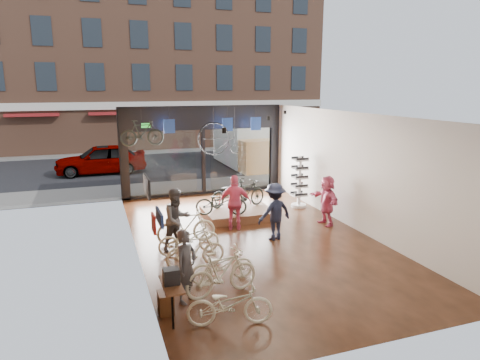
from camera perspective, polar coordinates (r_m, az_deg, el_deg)
name	(u,v)px	position (r m, az deg, el deg)	size (l,w,h in m)	color
ground_plane	(252,238)	(13.40, 1.63, -7.79)	(7.00, 12.00, 0.04)	black
ceiling	(253,114)	(12.60, 1.74, 8.83)	(7.00, 12.00, 0.04)	black
wall_left	(133,187)	(12.09, -14.11, -0.90)	(0.04, 12.00, 3.80)	#A26337
wall_right	(353,171)	(14.47, 14.83, 1.22)	(0.04, 12.00, 3.80)	beige
wall_back	(378,248)	(7.76, 17.86, -8.62)	(7.00, 0.04, 3.80)	beige
storefront	(203,150)	(18.50, -4.94, 3.96)	(7.00, 0.26, 3.80)	black
exit_sign	(146,125)	(17.82, -12.47, 7.11)	(0.35, 0.06, 0.18)	#198C26
street_road	(168,161)	(27.51, -9.52, 2.58)	(30.00, 18.00, 0.02)	black
sidewalk_near	(197,186)	(19.99, -5.70, -0.79)	(30.00, 2.40, 0.12)	slate
sidewalk_far	(159,151)	(31.40, -10.77, 3.87)	(30.00, 2.00, 0.12)	slate
opposite_building	(150,53)	(33.63, -11.93, 16.24)	(26.00, 5.00, 14.00)	brown
street_car	(101,159)	(24.05, -18.07, 2.68)	(1.88, 4.67, 1.59)	gray
box_truck	(248,145)	(24.47, 1.08, 4.69)	(2.24, 6.71, 2.64)	silver
floor_bike_0	(230,304)	(8.68, -1.38, -16.22)	(0.59, 1.69, 0.89)	beige
floor_bike_1	(222,273)	(9.77, -2.46, -12.28)	(0.50, 1.76, 1.06)	beige
floor_bike_2	(222,265)	(10.44, -2.40, -11.30)	(0.54, 1.55, 0.82)	beige
floor_bike_3	(196,250)	(11.24, -5.95, -9.24)	(0.44, 1.57, 0.94)	beige
floor_bike_4	(189,238)	(12.11, -6.83, -7.73)	(0.61, 1.74, 0.91)	beige
floor_bike_5	(186,226)	(12.89, -7.19, -6.13)	(0.50, 1.76, 1.06)	beige
display_platform	(238,213)	(15.35, -0.28, -4.46)	(2.40, 1.80, 0.30)	brown
display_bike_left	(221,202)	(14.54, -2.53, -2.96)	(0.60, 1.73, 0.91)	black
display_bike_mid	(247,194)	(15.38, 0.93, -1.87)	(0.48, 1.70, 1.02)	black
display_bike_right	(229,192)	(15.75, -1.48, -1.62)	(0.65, 1.86, 0.98)	black
customer_0	(186,266)	(9.45, -7.18, -11.33)	(0.60, 0.39, 1.64)	#3F3F44
customer_1	(177,220)	(12.30, -8.40, -5.25)	(0.88, 0.68, 1.81)	#3F3F44
customer_2	(235,203)	(13.87, -0.66, -3.04)	(1.07, 0.44, 1.82)	#CC4C72
customer_3	(275,212)	(13.04, 4.65, -4.22)	(1.14, 0.65, 1.76)	#161C33
customer_5	(327,200)	(14.69, 11.47, -2.67)	(1.57, 0.50, 1.69)	#CC4C72
sunglasses_rack	(299,182)	(16.62, 7.91, -0.26)	(0.59, 0.48, 1.99)	white
wall_merch	(158,253)	(8.95, -10.88, -9.49)	(0.40, 2.40, 2.60)	navy
penny_farthing	(220,140)	(17.29, -2.63, 5.40)	(1.65, 0.06, 1.32)	black
hung_bike	(142,133)	(16.13, -12.94, 6.12)	(0.45, 1.58, 0.95)	black
jersey_left	(169,126)	(17.27, -9.41, 7.08)	(0.45, 0.03, 0.55)	#1E3F99
jersey_mid	(227,125)	(17.84, -1.68, 7.40)	(0.45, 0.03, 0.55)	#1E3F99
jersey_right	(256,124)	(18.25, 2.12, 7.51)	(0.45, 0.03, 0.55)	#1E3F99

